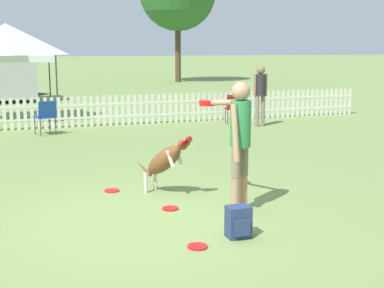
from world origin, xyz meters
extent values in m
plane|color=olive|center=(0.00, 0.00, 0.00)|extent=(240.00, 240.00, 0.00)
cylinder|color=tan|center=(1.16, -0.11, 0.25)|extent=(0.11, 0.11, 0.50)
cylinder|color=#7A705B|center=(1.16, -0.11, 0.70)|extent=(0.12, 0.12, 0.41)
cylinder|color=tan|center=(1.33, -0.01, 0.25)|extent=(0.11, 0.11, 0.50)
cylinder|color=#7A705B|center=(1.33, -0.01, 0.70)|extent=(0.12, 0.12, 0.41)
cylinder|color=#2D8447|center=(1.25, -0.06, 1.21)|extent=(0.39, 0.39, 0.62)
sphere|color=tan|center=(1.25, -0.06, 1.65)|extent=(0.25, 0.25, 0.25)
cylinder|color=tan|center=(1.10, -0.22, 1.12)|extent=(0.08, 0.21, 0.75)
cylinder|color=tan|center=(1.22, 0.37, 1.46)|extent=(0.41, 0.71, 0.14)
cylinder|color=red|center=(1.05, 0.70, 1.40)|extent=(0.23, 0.23, 0.02)
cylinder|color=red|center=(1.05, 0.70, 1.42)|extent=(0.23, 0.23, 0.02)
cylinder|color=red|center=(1.05, 0.70, 1.45)|extent=(0.23, 0.23, 0.02)
ellipsoid|color=brown|center=(0.51, 1.09, 0.53)|extent=(0.67, 0.80, 0.67)
ellipsoid|color=silver|center=(0.51, 1.09, 0.48)|extent=(0.35, 0.42, 0.33)
sphere|color=brown|center=(0.71, 0.78, 0.81)|extent=(0.15, 0.15, 0.15)
cone|color=brown|center=(0.74, 0.73, 0.86)|extent=(0.14, 0.16, 0.13)
cylinder|color=red|center=(0.74, 0.73, 0.86)|extent=(0.28, 0.26, 0.20)
cone|color=brown|center=(0.73, 0.82, 0.87)|extent=(0.05, 0.05, 0.07)
cone|color=brown|center=(0.66, 0.78, 0.87)|extent=(0.05, 0.05, 0.07)
cylinder|color=silver|center=(0.45, 1.39, 0.16)|extent=(0.06, 0.06, 0.31)
cylinder|color=silver|center=(0.26, 1.27, 0.16)|extent=(0.06, 0.06, 0.31)
cylinder|color=silver|center=(0.70, 0.97, 0.60)|extent=(0.13, 0.16, 0.25)
cylinder|color=silver|center=(0.54, 0.86, 0.60)|extent=(0.13, 0.16, 0.25)
cone|color=brown|center=(0.28, 1.45, 0.36)|extent=(0.25, 0.33, 0.24)
cylinder|color=red|center=(-0.22, 1.52, 0.01)|extent=(0.23, 0.23, 0.02)
cylinder|color=red|center=(0.25, -1.15, 0.01)|extent=(0.23, 0.23, 0.02)
cylinder|color=red|center=(0.37, 0.33, 0.01)|extent=(0.23, 0.23, 0.02)
cube|color=navy|center=(0.82, -0.99, 0.19)|extent=(0.28, 0.20, 0.38)
cube|color=navy|center=(0.82, -1.11, 0.15)|extent=(0.19, 0.04, 0.19)
cube|color=silver|center=(0.00, 8.55, 0.26)|extent=(18.40, 0.04, 0.06)
cube|color=silver|center=(0.00, 8.55, 0.62)|extent=(18.40, 0.04, 0.06)
cube|color=silver|center=(-1.79, 8.55, 0.43)|extent=(0.09, 0.02, 0.86)
cube|color=silver|center=(-1.61, 8.55, 0.43)|extent=(0.09, 0.02, 0.86)
cube|color=silver|center=(-1.43, 8.55, 0.43)|extent=(0.09, 0.02, 0.86)
cube|color=silver|center=(-1.25, 8.55, 0.43)|extent=(0.09, 0.02, 0.86)
cube|color=silver|center=(-1.07, 8.55, 0.43)|extent=(0.09, 0.02, 0.86)
cube|color=silver|center=(-0.89, 8.55, 0.43)|extent=(0.09, 0.02, 0.86)
cube|color=silver|center=(-0.71, 8.55, 0.43)|extent=(0.09, 0.02, 0.86)
cube|color=silver|center=(-0.54, 8.55, 0.43)|extent=(0.09, 0.02, 0.86)
cube|color=silver|center=(-0.36, 8.55, 0.43)|extent=(0.09, 0.02, 0.86)
cube|color=silver|center=(-0.18, 8.55, 0.43)|extent=(0.09, 0.02, 0.86)
cube|color=silver|center=(0.00, 8.55, 0.43)|extent=(0.09, 0.02, 0.86)
cube|color=silver|center=(0.18, 8.55, 0.43)|extent=(0.09, 0.02, 0.86)
cube|color=silver|center=(0.36, 8.55, 0.43)|extent=(0.09, 0.02, 0.86)
cube|color=silver|center=(0.54, 8.55, 0.43)|extent=(0.09, 0.02, 0.86)
cube|color=silver|center=(0.71, 8.55, 0.43)|extent=(0.09, 0.02, 0.86)
cube|color=silver|center=(0.89, 8.55, 0.43)|extent=(0.09, 0.02, 0.86)
cube|color=silver|center=(1.07, 8.55, 0.43)|extent=(0.09, 0.02, 0.86)
cube|color=silver|center=(1.25, 8.55, 0.43)|extent=(0.09, 0.02, 0.86)
cube|color=silver|center=(1.43, 8.55, 0.43)|extent=(0.09, 0.02, 0.86)
cube|color=silver|center=(1.61, 8.55, 0.43)|extent=(0.09, 0.02, 0.86)
cube|color=silver|center=(1.79, 8.55, 0.43)|extent=(0.09, 0.02, 0.86)
cube|color=silver|center=(1.96, 8.55, 0.43)|extent=(0.09, 0.02, 0.86)
cube|color=silver|center=(2.14, 8.55, 0.43)|extent=(0.09, 0.02, 0.86)
cube|color=silver|center=(2.32, 8.55, 0.43)|extent=(0.09, 0.02, 0.86)
cube|color=silver|center=(2.50, 8.55, 0.43)|extent=(0.09, 0.02, 0.86)
cube|color=silver|center=(2.68, 8.55, 0.43)|extent=(0.09, 0.02, 0.86)
cube|color=silver|center=(2.86, 8.55, 0.43)|extent=(0.09, 0.02, 0.86)
cube|color=silver|center=(3.04, 8.55, 0.43)|extent=(0.09, 0.02, 0.86)
cube|color=silver|center=(3.22, 8.55, 0.43)|extent=(0.09, 0.02, 0.86)
cube|color=silver|center=(3.39, 8.55, 0.43)|extent=(0.09, 0.02, 0.86)
cube|color=silver|center=(3.57, 8.55, 0.43)|extent=(0.09, 0.02, 0.86)
cube|color=silver|center=(3.75, 8.55, 0.43)|extent=(0.09, 0.02, 0.86)
cube|color=silver|center=(3.93, 8.55, 0.43)|extent=(0.09, 0.02, 0.86)
cube|color=silver|center=(4.11, 8.55, 0.43)|extent=(0.09, 0.02, 0.86)
cube|color=silver|center=(4.29, 8.55, 0.43)|extent=(0.09, 0.02, 0.86)
cube|color=silver|center=(4.47, 8.55, 0.43)|extent=(0.09, 0.02, 0.86)
cube|color=silver|center=(4.64, 8.55, 0.43)|extent=(0.09, 0.02, 0.86)
cube|color=silver|center=(4.82, 8.55, 0.43)|extent=(0.09, 0.02, 0.86)
cube|color=silver|center=(5.00, 8.55, 0.43)|extent=(0.09, 0.02, 0.86)
cube|color=silver|center=(5.18, 8.55, 0.43)|extent=(0.09, 0.02, 0.86)
cube|color=silver|center=(5.36, 8.55, 0.43)|extent=(0.09, 0.02, 0.86)
cube|color=silver|center=(5.54, 8.55, 0.43)|extent=(0.09, 0.02, 0.86)
cube|color=silver|center=(5.72, 8.55, 0.43)|extent=(0.09, 0.02, 0.86)
cube|color=silver|center=(5.89, 8.55, 0.43)|extent=(0.09, 0.02, 0.86)
cube|color=silver|center=(6.07, 8.55, 0.43)|extent=(0.09, 0.02, 0.86)
cube|color=silver|center=(6.25, 8.55, 0.43)|extent=(0.09, 0.02, 0.86)
cube|color=silver|center=(6.43, 8.55, 0.43)|extent=(0.09, 0.02, 0.86)
cube|color=silver|center=(6.61, 8.55, 0.43)|extent=(0.09, 0.02, 0.86)
cube|color=silver|center=(6.79, 8.55, 0.43)|extent=(0.09, 0.02, 0.86)
cube|color=silver|center=(6.97, 8.55, 0.43)|extent=(0.09, 0.02, 0.86)
cube|color=silver|center=(7.14, 8.55, 0.43)|extent=(0.09, 0.02, 0.86)
cube|color=silver|center=(7.32, 8.55, 0.43)|extent=(0.09, 0.02, 0.86)
cube|color=silver|center=(7.50, 8.55, 0.43)|extent=(0.09, 0.02, 0.86)
cube|color=silver|center=(7.68, 8.55, 0.43)|extent=(0.09, 0.02, 0.86)
cube|color=silver|center=(7.86, 8.55, 0.43)|extent=(0.09, 0.02, 0.86)
cube|color=silver|center=(8.04, 8.55, 0.43)|extent=(0.09, 0.02, 0.86)
cube|color=silver|center=(8.22, 8.55, 0.43)|extent=(0.09, 0.02, 0.86)
cube|color=silver|center=(8.39, 8.55, 0.43)|extent=(0.09, 0.02, 0.86)
cube|color=silver|center=(8.57, 8.55, 0.43)|extent=(0.09, 0.02, 0.86)
cube|color=silver|center=(8.75, 8.55, 0.43)|extent=(0.09, 0.02, 0.86)
cube|color=silver|center=(8.93, 8.55, 0.43)|extent=(0.09, 0.02, 0.86)
cube|color=silver|center=(9.11, 8.55, 0.43)|extent=(0.09, 0.02, 0.86)
cylinder|color=#333338|center=(4.74, 7.89, 0.22)|extent=(0.02, 0.02, 0.44)
cylinder|color=#333338|center=(4.39, 7.97, 0.22)|extent=(0.02, 0.02, 0.44)
cylinder|color=#333338|center=(4.66, 7.54, 0.22)|extent=(0.02, 0.02, 0.44)
cylinder|color=#333338|center=(4.31, 7.62, 0.22)|extent=(0.02, 0.02, 0.44)
cube|color=maroon|center=(4.52, 7.75, 0.44)|extent=(0.50, 0.50, 0.03)
cube|color=maroon|center=(4.48, 7.57, 0.66)|extent=(0.43, 0.18, 0.42)
cylinder|color=#333338|center=(-0.67, 7.78, 0.23)|extent=(0.02, 0.02, 0.45)
cylinder|color=#333338|center=(-1.05, 7.66, 0.23)|extent=(0.02, 0.02, 0.45)
cylinder|color=#333338|center=(-0.55, 7.39, 0.23)|extent=(0.02, 0.02, 0.45)
cylinder|color=#333338|center=(-0.94, 7.27, 0.23)|extent=(0.02, 0.02, 0.45)
cube|color=#1E4799|center=(-0.80, 7.53, 0.45)|extent=(0.59, 0.59, 0.03)
cube|color=#1E4799|center=(-0.74, 7.32, 0.67)|extent=(0.48, 0.23, 0.43)
cylinder|color=#333338|center=(-0.31, 9.37, 0.99)|extent=(0.04, 0.04, 1.98)
cylinder|color=#333338|center=(-0.31, 11.96, 0.99)|extent=(0.04, 0.04, 1.98)
cube|color=white|center=(-1.60, 10.67, 1.88)|extent=(2.59, 2.59, 0.20)
pyramid|color=white|center=(-1.60, 10.67, 2.45)|extent=(2.59, 2.59, 0.92)
cylinder|color=#7A705B|center=(5.13, 7.01, 0.44)|extent=(0.11, 0.11, 0.87)
cylinder|color=#7A705B|center=(4.95, 7.01, 0.44)|extent=(0.11, 0.11, 0.87)
cylinder|color=#26262D|center=(5.04, 7.01, 1.17)|extent=(0.27, 0.27, 0.60)
sphere|color=#8C664C|center=(5.04, 7.01, 1.59)|extent=(0.24, 0.24, 0.24)
cylinder|color=#8C664C|center=(5.21, 7.01, 1.16)|extent=(0.08, 0.08, 0.62)
cylinder|color=#8C664C|center=(4.87, 7.01, 1.16)|extent=(0.08, 0.08, 0.62)
cone|color=#3F3F42|center=(-0.27, 16.86, 0.25)|extent=(0.82, 0.31, 0.20)
cylinder|color=#4C3823|center=(8.68, 26.10, 2.12)|extent=(0.36, 0.36, 4.24)
camera|label=1|loc=(-1.68, -6.52, 2.23)|focal=50.00mm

